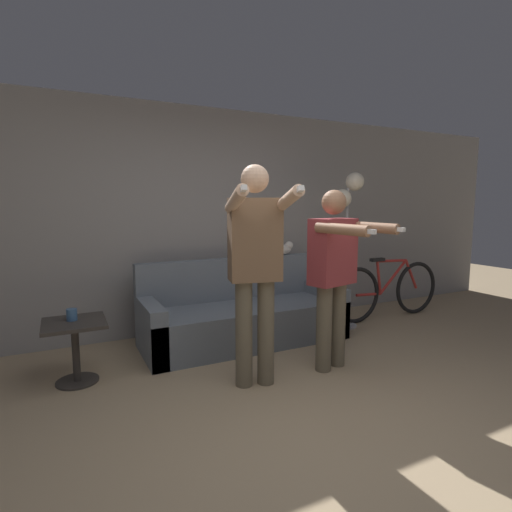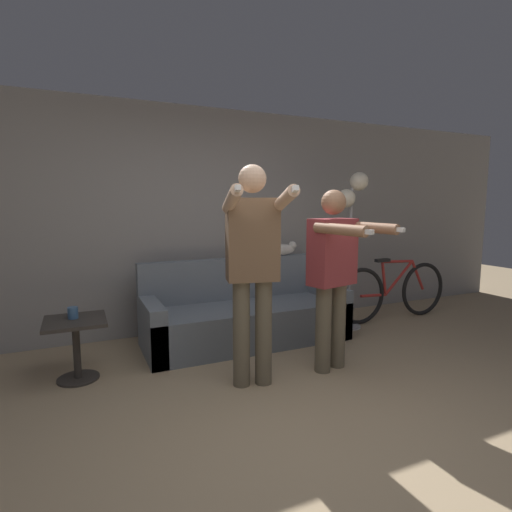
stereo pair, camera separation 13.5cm
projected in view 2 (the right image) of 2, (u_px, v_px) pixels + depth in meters
The scene contains 10 objects.
ground_plane at pixel (301, 435), 2.59m from camera, with size 16.00×16.00×0.00m, color tan.
wall_back at pixel (194, 221), 4.67m from camera, with size 10.00×0.05×2.60m.
couch at pixel (245, 316), 4.36m from camera, with size 2.19×0.83×0.88m.
person_left at pixel (253, 260), 3.18m from camera, with size 0.58×0.73×1.80m.
person_right at pixel (334, 268), 3.51m from camera, with size 0.61×0.76×1.62m.
cat at pixel (282, 249), 4.79m from camera, with size 0.51×0.11×0.17m.
floor_lamp at pixel (352, 206), 4.70m from camera, with size 0.40×0.31×1.87m.
side_table at pixel (76, 336), 3.37m from camera, with size 0.49×0.49×0.53m.
cup at pixel (73, 313), 3.38m from camera, with size 0.08×0.08×0.10m.
bicycle at pixel (393, 291), 5.17m from camera, with size 1.76×0.07×0.81m.
Camera 2 is at (-1.26, -2.09, 1.49)m, focal length 28.00 mm.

